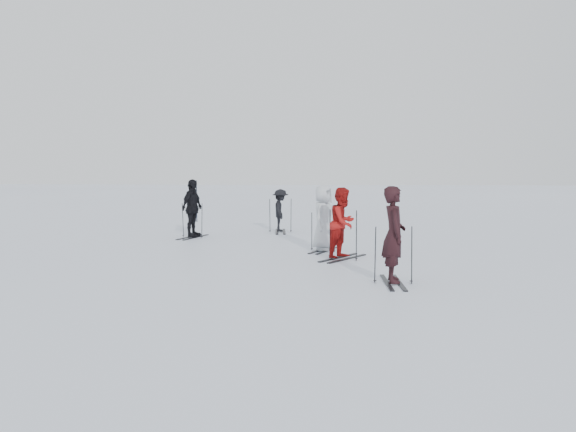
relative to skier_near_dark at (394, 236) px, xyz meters
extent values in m
plane|color=silver|center=(-2.50, 3.18, -0.98)|extent=(120.00, 120.00, 0.00)
imported|color=black|center=(0.00, 0.00, 0.00)|extent=(0.50, 0.73, 1.96)
imported|color=#9F1312|center=(-0.98, 3.01, -0.07)|extent=(1.06, 1.12, 1.82)
imported|color=silver|center=(-1.51, 4.35, -0.06)|extent=(0.87, 1.05, 1.84)
imported|color=black|center=(-5.96, 7.02, -0.01)|extent=(0.77, 1.22, 1.93)
imported|color=black|center=(-3.15, 8.85, -0.21)|extent=(0.67, 1.05, 1.54)
cylinder|color=black|center=(-7.12, 12.32, -0.08)|extent=(0.05, 0.05, 1.80)
camera|label=1|loc=(-1.24, -11.45, 1.39)|focal=35.00mm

